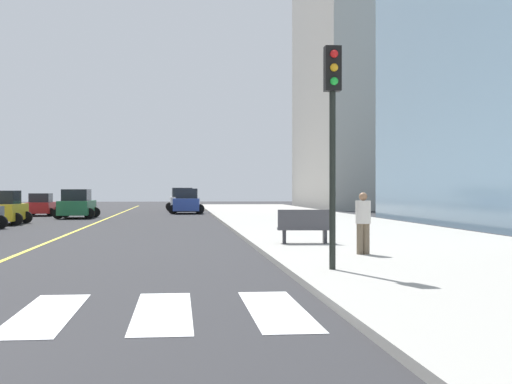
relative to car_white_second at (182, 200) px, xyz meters
name	(u,v)px	position (x,y,z in m)	size (l,w,h in m)	color
sidewalk_kerb_east	(372,237)	(7.17, -38.25, -0.90)	(10.00, 120.00, 0.15)	#9E9B93
lane_divider_paint	(105,219)	(-5.03, -18.25, -0.97)	(0.16, 80.00, 0.01)	yellow
parking_garage_concrete	(393,86)	(22.47, 10.03, 12.02)	(18.00, 24.00, 25.98)	#9E9B93
car_white_second	(182,200)	(0.00, 0.00, 0.00)	(3.00, 4.73, 2.09)	silver
car_blue_third	(187,202)	(0.35, -7.15, -0.04)	(2.92, 4.57, 2.01)	#2D479E
car_yellow_fourth	(3,209)	(-9.94, -24.34, -0.10)	(2.62, 4.19, 1.87)	gold
car_red_fifth	(41,205)	(-10.33, -11.03, -0.20)	(2.32, 3.71, 1.65)	red
car_green_seventh	(77,205)	(-7.09, -15.98, -0.06)	(2.79, 4.40, 1.95)	#236B42
traffic_light_near_corner	(333,113)	(3.13, -49.86, 2.66)	(0.36, 0.41, 4.97)	black
park_bench	(305,227)	(3.86, -42.08, -0.29)	(1.84, 0.71, 1.12)	#47474C
pedestrian_waiting_east	(363,220)	(4.76, -46.21, 0.11)	(0.42, 0.42, 1.70)	brown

